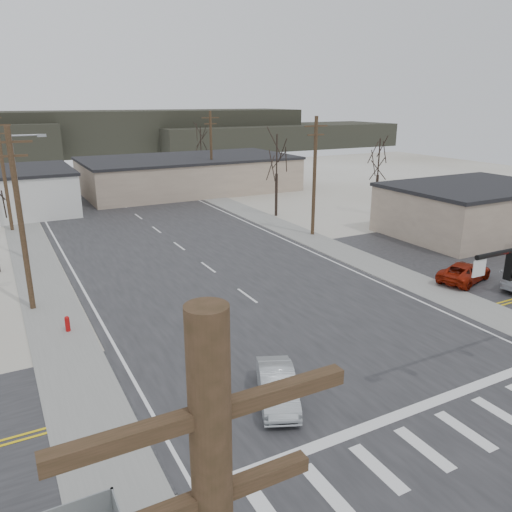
{
  "coord_description": "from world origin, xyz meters",
  "views": [
    {
      "loc": [
        -12.6,
        -16.74,
        11.25
      ],
      "look_at": [
        0.36,
        7.57,
        2.6
      ],
      "focal_mm": 35.0,
      "sensor_mm": 36.0,
      "label": 1
    }
  ],
  "objects": [
    {
      "name": "upole_left_b",
      "position": [
        -11.5,
        12.0,
        5.22
      ],
      "size": [
        2.2,
        0.3,
        10.0
      ],
      "color": "#4D3524",
      "rests_on": "ground"
    },
    {
      "name": "tree_right_far",
      "position": [
        15.0,
        52.0,
        5.58
      ],
      "size": [
        3.52,
        3.52,
        7.84
      ],
      "color": "black",
      "rests_on": "ground"
    },
    {
      "name": "streetlight_main",
      "position": [
        -10.8,
        22.0,
        5.09
      ],
      "size": [
        2.4,
        0.25,
        9.0
      ],
      "color": "gray",
      "rests_on": "ground"
    },
    {
      "name": "upole_right_a",
      "position": [
        11.5,
        18.0,
        5.22
      ],
      "size": [
        2.2,
        0.3,
        10.0
      ],
      "color": "#4D3524",
      "rests_on": "ground"
    },
    {
      "name": "tree_lot",
      "position": [
        22.0,
        22.0,
        5.58
      ],
      "size": [
        3.52,
        3.52,
        7.84
      ],
      "color": "black",
      "rests_on": "ground"
    },
    {
      "name": "fire_hydrant",
      "position": [
        -10.2,
        8.0,
        0.45
      ],
      "size": [
        0.24,
        0.24,
        0.87
      ],
      "color": "#A50C0C",
      "rests_on": "ground"
    },
    {
      "name": "sidewalk_left",
      "position": [
        -10.6,
        20.0,
        0.03
      ],
      "size": [
        3.0,
        90.0,
        0.06
      ],
      "primitive_type": "cube",
      "color": "gray",
      "rests_on": "ground"
    },
    {
      "name": "car_far_a",
      "position": [
        4.69,
        50.75,
        0.78
      ],
      "size": [
        2.68,
        5.3,
        1.47
      ],
      "primitive_type": "imported",
      "rotation": [
        0.0,
        0.0,
        3.02
      ],
      "color": "black",
      "rests_on": "main_road"
    },
    {
      "name": "main_road",
      "position": [
        0.0,
        15.0,
        0.02
      ],
      "size": [
        18.0,
        110.0,
        0.05
      ],
      "primitive_type": "cube",
      "color": "#242427",
      "rests_on": "ground"
    },
    {
      "name": "hill_center",
      "position": [
        15.0,
        96.0,
        4.5
      ],
      "size": [
        80.0,
        18.0,
        9.0
      ],
      "primitive_type": "cube",
      "color": "#333026",
      "rests_on": "ground"
    },
    {
      "name": "cross_road",
      "position": [
        0.0,
        0.0,
        0.02
      ],
      "size": [
        90.0,
        10.0,
        0.04
      ],
      "primitive_type": "cube",
      "color": "#242427",
      "rests_on": "ground"
    },
    {
      "name": "ground",
      "position": [
        0.0,
        0.0,
        0.0
      ],
      "size": [
        140.0,
        140.0,
        0.0
      ],
      "primitive_type": "plane",
      "color": "white",
      "rests_on": "ground"
    },
    {
      "name": "upole_right_b",
      "position": [
        11.5,
        40.0,
        5.22
      ],
      "size": [
        2.2,
        0.3,
        10.0
      ],
      "color": "#4D3524",
      "rests_on": "ground"
    },
    {
      "name": "hill_right",
      "position": [
        50.0,
        90.0,
        2.75
      ],
      "size": [
        60.0,
        18.0,
        5.5
      ],
      "primitive_type": "cube",
      "color": "#333026",
      "rests_on": "ground"
    },
    {
      "name": "sidewalk_right",
      "position": [
        10.6,
        20.0,
        0.03
      ],
      "size": [
        3.0,
        90.0,
        0.06
      ],
      "primitive_type": "cube",
      "color": "gray",
      "rests_on": "ground"
    },
    {
      "name": "tree_right_mid",
      "position": [
        12.5,
        26.0,
        5.93
      ],
      "size": [
        3.74,
        3.74,
        8.33
      ],
      "color": "black",
      "rests_on": "ground"
    },
    {
      "name": "car_parked_red",
      "position": [
        13.5,
        3.66,
        0.65
      ],
      "size": [
        4.81,
        3.18,
        1.23
      ],
      "primitive_type": "imported",
      "rotation": [
        0.0,
        0.0,
        1.85
      ],
      "color": "maroon",
      "rests_on": "parking_lot"
    },
    {
      "name": "sedan_crossing",
      "position": [
        -3.95,
        -2.26,
        0.69
      ],
      "size": [
        2.8,
        4.12,
        1.28
      ],
      "primitive_type": "imported",
      "rotation": [
        0.0,
        0.0,
        -0.41
      ],
      "color": "#959B9F",
      "rests_on": "main_road"
    },
    {
      "name": "upole_left_c",
      "position": [
        -11.5,
        32.0,
        5.22
      ],
      "size": [
        2.2,
        0.3,
        10.0
      ],
      "color": "#4D3524",
      "rests_on": "ground"
    },
    {
      "name": "parking_lot",
      "position": [
        20.0,
        6.0,
        0.02
      ],
      "size": [
        18.0,
        20.0,
        0.03
      ],
      "primitive_type": "cube",
      "color": "#242427",
      "rests_on": "ground"
    },
    {
      "name": "building_lot",
      "position": [
        24.0,
        12.0,
        2.16
      ],
      "size": [
        14.3,
        10.3,
        4.3
      ],
      "color": "tan",
      "rests_on": "ground"
    },
    {
      "name": "building_right_far",
      "position": [
        10.0,
        44.0,
        2.15
      ],
      "size": [
        26.3,
        14.3,
        4.3
      ],
      "color": "tan",
      "rests_on": "ground"
    },
    {
      "name": "car_far_b",
      "position": [
        -4.26,
        52.1,
        0.66
      ],
      "size": [
        2.55,
        3.86,
        1.22
      ],
      "primitive_type": "imported",
      "rotation": [
        0.0,
        0.0,
        -0.34
      ],
      "color": "black",
      "rests_on": "main_road"
    }
  ]
}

